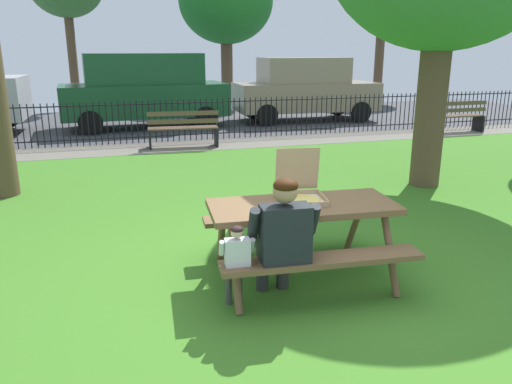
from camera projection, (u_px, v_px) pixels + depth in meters
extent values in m
cube|color=#417E24|center=(248.00, 217.00, 6.79)|extent=(28.00, 12.01, 0.02)
cube|color=slate|center=(187.00, 146.00, 11.67)|extent=(28.00, 1.40, 0.01)
cube|color=#424247|center=(166.00, 122.00, 15.52)|extent=(28.00, 6.95, 0.01)
cube|color=brown|center=(303.00, 207.00, 4.79)|extent=(1.85, 0.90, 0.06)
cube|color=brown|center=(323.00, 260.00, 4.31)|extent=(1.82, 0.42, 0.05)
cube|color=brown|center=(286.00, 216.00, 5.43)|extent=(1.82, 0.42, 0.05)
cylinder|color=brown|center=(235.00, 268.00, 4.36)|extent=(0.10, 0.44, 0.74)
cylinder|color=brown|center=(222.00, 235.00, 5.13)|extent=(0.10, 0.44, 0.74)
cylinder|color=brown|center=(390.00, 254.00, 4.66)|extent=(0.10, 0.44, 0.74)
cylinder|color=brown|center=(355.00, 224.00, 5.43)|extent=(0.10, 0.44, 0.74)
cube|color=tan|center=(302.00, 201.00, 4.84)|extent=(0.50, 0.50, 0.01)
cube|color=silver|center=(302.00, 200.00, 4.84)|extent=(0.46, 0.46, 0.00)
cube|color=tan|center=(307.00, 205.00, 4.63)|extent=(0.44, 0.08, 0.04)
cube|color=tan|center=(297.00, 192.00, 5.03)|extent=(0.44, 0.08, 0.04)
cube|color=tan|center=(280.00, 199.00, 4.80)|extent=(0.08, 0.44, 0.04)
cube|color=tan|center=(323.00, 197.00, 4.86)|extent=(0.08, 0.44, 0.04)
cube|color=tan|center=(297.00, 169.00, 4.98)|extent=(0.45, 0.14, 0.44)
cylinder|color=tan|center=(302.00, 200.00, 4.83)|extent=(0.37, 0.37, 0.01)
cylinder|color=#EACF64|center=(302.00, 199.00, 4.83)|extent=(0.34, 0.34, 0.00)
pyramid|color=#EDDC7C|center=(267.00, 210.00, 4.58)|extent=(0.25, 0.30, 0.01)
cube|color=tan|center=(269.00, 205.00, 4.70)|extent=(0.16, 0.10, 0.02)
cylinder|color=#313131|center=(262.00, 268.00, 4.67)|extent=(0.12, 0.12, 0.44)
cylinder|color=#313131|center=(268.00, 252.00, 4.41)|extent=(0.18, 0.43, 0.15)
cylinder|color=#313131|center=(283.00, 266.00, 4.71)|extent=(0.12, 0.12, 0.44)
cylinder|color=#313131|center=(289.00, 250.00, 4.45)|extent=(0.18, 0.43, 0.15)
cube|color=#1E2328|center=(285.00, 235.00, 4.17)|extent=(0.44, 0.25, 0.52)
cylinder|color=#1E2328|center=(254.00, 224.00, 4.13)|extent=(0.11, 0.21, 0.31)
cylinder|color=#1E2328|center=(313.00, 219.00, 4.24)|extent=(0.11, 0.21, 0.31)
sphere|color=tan|center=(285.00, 191.00, 4.08)|extent=(0.21, 0.21, 0.21)
ellipsoid|color=#361B08|center=(286.00, 185.00, 4.06)|extent=(0.21, 0.20, 0.12)
cylinder|color=#444444|center=(228.00, 281.00, 4.40)|extent=(0.06, 0.06, 0.44)
cylinder|color=#444444|center=(230.00, 262.00, 4.24)|extent=(0.09, 0.21, 0.07)
cylinder|color=#444444|center=(239.00, 280.00, 4.42)|extent=(0.06, 0.06, 0.44)
cylinder|color=#444444|center=(241.00, 261.00, 4.26)|extent=(0.09, 0.21, 0.07)
cube|color=silver|center=(237.00, 254.00, 4.12)|extent=(0.22, 0.12, 0.26)
cylinder|color=silver|center=(222.00, 248.00, 4.10)|extent=(0.05, 0.11, 0.15)
cylinder|color=silver|center=(252.00, 246.00, 4.16)|extent=(0.05, 0.11, 0.15)
sphere|color=beige|center=(237.00, 232.00, 4.08)|extent=(0.10, 0.10, 0.10)
ellipsoid|color=#321D1F|center=(237.00, 229.00, 4.07)|extent=(0.10, 0.10, 0.06)
cylinder|color=black|center=(181.00, 103.00, 12.06)|extent=(22.23, 0.03, 0.03)
cylinder|color=black|center=(182.00, 135.00, 12.27)|extent=(22.23, 0.03, 0.03)
cylinder|color=black|center=(2.00, 128.00, 11.07)|extent=(0.02, 0.02, 1.01)
cylinder|color=black|center=(9.00, 127.00, 11.11)|extent=(0.02, 0.02, 1.01)
cylinder|color=black|center=(16.00, 127.00, 11.15)|extent=(0.02, 0.02, 1.01)
cylinder|color=black|center=(23.00, 127.00, 11.19)|extent=(0.02, 0.02, 1.01)
cylinder|color=black|center=(29.00, 127.00, 11.23)|extent=(0.02, 0.02, 1.01)
cylinder|color=black|center=(36.00, 126.00, 11.27)|extent=(0.02, 0.02, 1.01)
cylinder|color=black|center=(43.00, 126.00, 11.30)|extent=(0.02, 0.02, 1.01)
cylinder|color=black|center=(49.00, 126.00, 11.34)|extent=(0.02, 0.02, 1.01)
cylinder|color=black|center=(56.00, 126.00, 11.38)|extent=(0.02, 0.02, 1.01)
cylinder|color=black|center=(62.00, 125.00, 11.42)|extent=(0.02, 0.02, 1.01)
cylinder|color=black|center=(69.00, 125.00, 11.46)|extent=(0.02, 0.02, 1.01)
cylinder|color=black|center=(75.00, 125.00, 11.50)|extent=(0.02, 0.02, 1.01)
cylinder|color=black|center=(82.00, 124.00, 11.54)|extent=(0.02, 0.02, 1.01)
cylinder|color=black|center=(88.00, 124.00, 11.57)|extent=(0.02, 0.02, 1.01)
cylinder|color=black|center=(94.00, 124.00, 11.61)|extent=(0.02, 0.02, 1.01)
cylinder|color=black|center=(101.00, 124.00, 11.65)|extent=(0.02, 0.02, 1.01)
cylinder|color=black|center=(107.00, 123.00, 11.69)|extent=(0.02, 0.02, 1.01)
cylinder|color=black|center=(113.00, 123.00, 11.73)|extent=(0.02, 0.02, 1.01)
cylinder|color=black|center=(119.00, 123.00, 11.77)|extent=(0.02, 0.02, 1.01)
cylinder|color=black|center=(125.00, 123.00, 11.81)|extent=(0.02, 0.02, 1.01)
cylinder|color=black|center=(131.00, 123.00, 11.85)|extent=(0.02, 0.02, 1.01)
cylinder|color=black|center=(137.00, 122.00, 11.88)|extent=(0.02, 0.02, 1.01)
cylinder|color=black|center=(143.00, 122.00, 11.92)|extent=(0.02, 0.02, 1.01)
cylinder|color=black|center=(149.00, 122.00, 11.96)|extent=(0.02, 0.02, 1.01)
cylinder|color=black|center=(155.00, 122.00, 12.00)|extent=(0.02, 0.02, 1.01)
cylinder|color=black|center=(161.00, 121.00, 12.04)|extent=(0.02, 0.02, 1.01)
cylinder|color=black|center=(167.00, 121.00, 12.08)|extent=(0.02, 0.02, 1.01)
cylinder|color=black|center=(173.00, 121.00, 12.12)|extent=(0.02, 0.02, 1.01)
cylinder|color=black|center=(179.00, 121.00, 12.15)|extent=(0.02, 0.02, 1.01)
cylinder|color=black|center=(184.00, 120.00, 12.19)|extent=(0.02, 0.02, 1.01)
cylinder|color=black|center=(190.00, 120.00, 12.23)|extent=(0.02, 0.02, 1.01)
cylinder|color=black|center=(196.00, 120.00, 12.27)|extent=(0.02, 0.02, 1.01)
cylinder|color=black|center=(201.00, 120.00, 12.31)|extent=(0.02, 0.02, 1.01)
cylinder|color=black|center=(207.00, 119.00, 12.35)|extent=(0.02, 0.02, 1.01)
cylinder|color=black|center=(212.00, 119.00, 12.39)|extent=(0.02, 0.02, 1.01)
cylinder|color=black|center=(218.00, 119.00, 12.43)|extent=(0.02, 0.02, 1.01)
cylinder|color=black|center=(223.00, 119.00, 12.46)|extent=(0.02, 0.02, 1.01)
cylinder|color=black|center=(229.00, 119.00, 12.50)|extent=(0.02, 0.02, 1.01)
cylinder|color=black|center=(234.00, 118.00, 12.54)|extent=(0.02, 0.02, 1.01)
cylinder|color=black|center=(240.00, 118.00, 12.58)|extent=(0.02, 0.02, 1.01)
cylinder|color=black|center=(245.00, 118.00, 12.62)|extent=(0.02, 0.02, 1.01)
cylinder|color=black|center=(250.00, 118.00, 12.66)|extent=(0.02, 0.02, 1.01)
cylinder|color=black|center=(256.00, 118.00, 12.70)|extent=(0.02, 0.02, 1.01)
cylinder|color=black|center=(261.00, 117.00, 12.73)|extent=(0.02, 0.02, 1.01)
cylinder|color=black|center=(266.00, 117.00, 12.77)|extent=(0.02, 0.02, 1.01)
cylinder|color=black|center=(271.00, 117.00, 12.81)|extent=(0.02, 0.02, 1.01)
cylinder|color=black|center=(276.00, 117.00, 12.85)|extent=(0.02, 0.02, 1.01)
cylinder|color=black|center=(282.00, 116.00, 12.89)|extent=(0.02, 0.02, 1.01)
cylinder|color=black|center=(287.00, 116.00, 12.93)|extent=(0.02, 0.02, 1.01)
cylinder|color=black|center=(292.00, 116.00, 12.97)|extent=(0.02, 0.02, 1.01)
cylinder|color=black|center=(297.00, 116.00, 13.01)|extent=(0.02, 0.02, 1.01)
cylinder|color=black|center=(302.00, 116.00, 13.04)|extent=(0.02, 0.02, 1.01)
cylinder|color=black|center=(307.00, 115.00, 13.08)|extent=(0.02, 0.02, 1.01)
cylinder|color=black|center=(312.00, 115.00, 13.12)|extent=(0.02, 0.02, 1.01)
cylinder|color=black|center=(317.00, 115.00, 13.16)|extent=(0.02, 0.02, 1.01)
cylinder|color=black|center=(321.00, 115.00, 13.20)|extent=(0.02, 0.02, 1.01)
cylinder|color=black|center=(326.00, 115.00, 13.24)|extent=(0.02, 0.02, 1.01)
cylinder|color=black|center=(331.00, 115.00, 13.28)|extent=(0.02, 0.02, 1.01)
cylinder|color=black|center=(336.00, 114.00, 13.32)|extent=(0.02, 0.02, 1.01)
cylinder|color=black|center=(341.00, 114.00, 13.35)|extent=(0.02, 0.02, 1.01)
cylinder|color=black|center=(345.00, 114.00, 13.39)|extent=(0.02, 0.02, 1.01)
cylinder|color=black|center=(350.00, 114.00, 13.43)|extent=(0.02, 0.02, 1.01)
cylinder|color=black|center=(355.00, 114.00, 13.47)|extent=(0.02, 0.02, 1.01)
cylinder|color=black|center=(359.00, 113.00, 13.51)|extent=(0.02, 0.02, 1.01)
cylinder|color=black|center=(364.00, 113.00, 13.55)|extent=(0.02, 0.02, 1.01)
cylinder|color=black|center=(369.00, 113.00, 13.59)|extent=(0.02, 0.02, 1.01)
cylinder|color=black|center=(373.00, 113.00, 13.62)|extent=(0.02, 0.02, 1.01)
cylinder|color=black|center=(378.00, 113.00, 13.66)|extent=(0.02, 0.02, 1.01)
cylinder|color=black|center=(382.00, 112.00, 13.70)|extent=(0.02, 0.02, 1.01)
cylinder|color=black|center=(387.00, 112.00, 13.74)|extent=(0.02, 0.02, 1.01)
cylinder|color=black|center=(391.00, 112.00, 13.78)|extent=(0.02, 0.02, 1.01)
cylinder|color=black|center=(396.00, 112.00, 13.82)|extent=(0.02, 0.02, 1.01)
cylinder|color=black|center=(400.00, 112.00, 13.86)|extent=(0.02, 0.02, 1.01)
cylinder|color=black|center=(405.00, 112.00, 13.90)|extent=(0.02, 0.02, 1.01)
cylinder|color=black|center=(409.00, 111.00, 13.93)|extent=(0.02, 0.02, 1.01)
cylinder|color=black|center=(413.00, 111.00, 13.97)|extent=(0.02, 0.02, 1.01)
cylinder|color=black|center=(418.00, 111.00, 14.01)|extent=(0.02, 0.02, 1.01)
cylinder|color=black|center=(422.00, 111.00, 14.05)|extent=(0.02, 0.02, 1.01)
cylinder|color=black|center=(426.00, 111.00, 14.09)|extent=(0.02, 0.02, 1.01)
cylinder|color=black|center=(431.00, 111.00, 14.13)|extent=(0.02, 0.02, 1.01)
cylinder|color=black|center=(435.00, 110.00, 14.17)|extent=(0.02, 0.02, 1.01)
cylinder|color=black|center=(439.00, 110.00, 14.20)|extent=(0.02, 0.02, 1.01)
cylinder|color=black|center=(443.00, 110.00, 14.24)|extent=(0.02, 0.02, 1.01)
cylinder|color=black|center=(447.00, 110.00, 14.28)|extent=(0.02, 0.02, 1.01)
cylinder|color=black|center=(452.00, 110.00, 14.32)|extent=(0.02, 0.02, 1.01)
cylinder|color=black|center=(456.00, 110.00, 14.36)|extent=(0.02, 0.02, 1.01)
cylinder|color=black|center=(460.00, 109.00, 14.40)|extent=(0.02, 0.02, 1.01)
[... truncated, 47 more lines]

